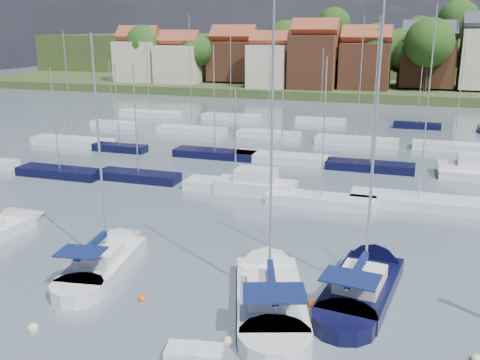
% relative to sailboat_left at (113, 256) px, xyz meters
% --- Properties ---
extents(ground, '(260.00, 260.00, 0.00)m').
position_rel_sailboat_left_xyz_m(ground, '(9.79, 36.32, -0.36)').
color(ground, '#495763').
rests_on(ground, ground).
extents(sailboat_left, '(4.41, 11.30, 14.97)m').
position_rel_sailboat_left_xyz_m(sailboat_left, '(0.00, 0.00, 0.00)').
color(sailboat_left, silver).
rests_on(sailboat_left, ground).
extents(sailboat_centre, '(7.28, 13.30, 17.44)m').
position_rel_sailboat_left_xyz_m(sailboat_centre, '(10.15, -0.55, -0.01)').
color(sailboat_centre, silver).
rests_on(sailboat_centre, ground).
extents(sailboat_navy, '(4.71, 12.46, 16.81)m').
position_rel_sailboat_left_xyz_m(sailboat_navy, '(15.38, 1.93, -0.00)').
color(sailboat_navy, black).
rests_on(sailboat_navy, ground).
extents(sailboat_far, '(3.40, 10.60, 13.89)m').
position_rel_sailboat_left_xyz_m(sailboat_far, '(-9.92, 1.45, -0.02)').
color(sailboat_far, silver).
rests_on(sailboat_far, ground).
extents(tender, '(2.74, 1.66, 0.55)m').
position_rel_sailboat_left_xyz_m(tender, '(8.73, -7.69, -0.14)').
color(tender, silver).
rests_on(tender, ground).
extents(buoy_b, '(0.54, 0.54, 0.54)m').
position_rel_sailboat_left_xyz_m(buoy_b, '(0.51, -8.12, -0.36)').
color(buoy_b, beige).
rests_on(buoy_b, ground).
extents(buoy_c, '(0.45, 0.45, 0.45)m').
position_rel_sailboat_left_xyz_m(buoy_c, '(4.08, -3.89, -0.36)').
color(buoy_c, '#D85914').
rests_on(buoy_c, ground).
extents(buoy_d, '(0.51, 0.51, 0.51)m').
position_rel_sailboat_left_xyz_m(buoy_d, '(9.80, -6.29, -0.36)').
color(buoy_d, beige).
rests_on(buoy_d, ground).
extents(buoy_e, '(0.49, 0.49, 0.49)m').
position_rel_sailboat_left_xyz_m(buoy_e, '(14.59, 3.56, -0.36)').
color(buoy_e, '#D85914').
rests_on(buoy_e, ground).
extents(buoy_g, '(0.55, 0.55, 0.55)m').
position_rel_sailboat_left_xyz_m(buoy_g, '(12.73, -1.62, -0.36)').
color(buoy_g, '#D85914').
rests_on(buoy_g, ground).
extents(marina_field, '(79.62, 41.41, 15.93)m').
position_rel_sailboat_left_xyz_m(marina_field, '(11.70, 31.47, 0.08)').
color(marina_field, silver).
rests_on(marina_field, ground).
extents(far_shore_town, '(212.46, 90.00, 22.27)m').
position_rel_sailboat_left_xyz_m(far_shore_town, '(12.02, 128.99, 4.25)').
color(far_shore_town, '#3D4A25').
rests_on(far_shore_town, ground).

